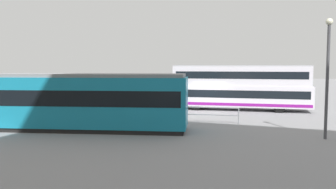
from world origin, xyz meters
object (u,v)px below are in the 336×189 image
(street_lamp, at_px, (328,68))
(info_sign, at_px, (130,98))
(double_decker_bus, at_px, (240,87))
(pedestrian_near_railing, at_px, (130,106))
(tram_yellow, at_px, (75,101))

(street_lamp, bearing_deg, info_sign, -12.12)
(double_decker_bus, xyz_separation_m, pedestrian_near_railing, (6.95, 7.76, -1.01))
(street_lamp, bearing_deg, pedestrian_near_railing, -14.39)
(double_decker_bus, relative_size, tram_yellow, 0.87)
(double_decker_bus, height_order, street_lamp, street_lamp)
(info_sign, relative_size, street_lamp, 0.36)
(double_decker_bus, bearing_deg, info_sign, 50.99)
(tram_yellow, relative_size, pedestrian_near_railing, 8.05)
(tram_yellow, bearing_deg, info_sign, -114.48)
(info_sign, height_order, street_lamp, street_lamp)
(double_decker_bus, height_order, tram_yellow, double_decker_bus)
(info_sign, xyz_separation_m, street_lamp, (-12.12, 2.60, 2.10))
(tram_yellow, bearing_deg, double_decker_bus, -124.81)
(double_decker_bus, xyz_separation_m, street_lamp, (-5.38, 10.92, 1.71))
(tram_yellow, distance_m, pedestrian_near_railing, 4.88)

